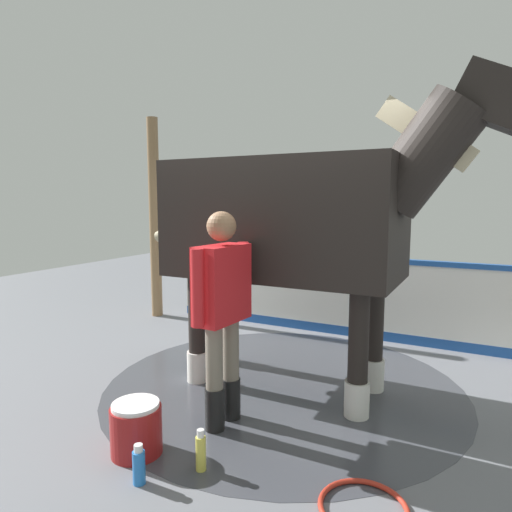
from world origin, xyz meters
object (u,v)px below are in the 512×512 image
object	(u,v)px
horse	(297,220)
hose_coil	(363,507)
wash_bucket	(136,428)
handler	(222,305)
bottle_shampoo	(201,452)
bottle_spray	(139,466)

from	to	relation	value
horse	hose_coil	size ratio (longest dim) A/B	6.72
horse	hose_coil	distance (m)	2.27
horse	wash_bucket	size ratio (longest dim) A/B	9.48
handler	bottle_shampoo	size ratio (longest dim) A/B	5.96
bottle_spray	bottle_shampoo	bearing A→B (deg)	-132.80
handler	wash_bucket	size ratio (longest dim) A/B	4.56
horse	wash_bucket	xyz separation A→B (m)	(0.57, 1.49, -1.37)
wash_bucket	bottle_shampoo	distance (m)	0.51
bottle_shampoo	hose_coil	size ratio (longest dim) A/B	0.54
hose_coil	wash_bucket	bearing A→B (deg)	4.86
handler	wash_bucket	distance (m)	1.04
wash_bucket	bottle_shampoo	size ratio (longest dim) A/B	1.31
bottle_shampoo	horse	bearing A→B (deg)	-92.53
handler	bottle_shampoo	xyz separation A→B (m)	(-0.18, 0.59, -0.82)
bottle_shampoo	bottle_spray	size ratio (longest dim) A/B	1.09
handler	bottle_shampoo	distance (m)	1.02
horse	bottle_spray	size ratio (longest dim) A/B	13.55
wash_bucket	bottle_spray	xyz separation A→B (m)	(-0.24, 0.25, -0.06)
handler	hose_coil	bearing A→B (deg)	162.92
horse	handler	world-z (taller)	horse
bottle_spray	horse	bearing A→B (deg)	-100.63
horse	bottle_shampoo	distance (m)	2.04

